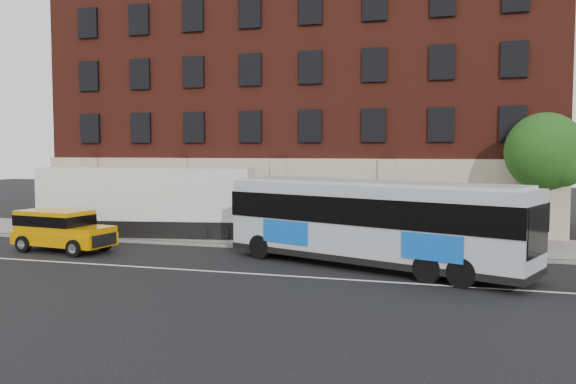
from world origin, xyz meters
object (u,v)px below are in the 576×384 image
(street_tree, at_px, (546,155))
(yellow_suv, at_px, (60,228))
(sign_pole, at_px, (89,212))
(city_bus, at_px, (372,220))
(shipping_container, at_px, (147,203))

(street_tree, bearing_deg, yellow_suv, -162.52)
(sign_pole, relative_size, yellow_suv, 0.50)
(sign_pole, height_order, street_tree, street_tree)
(city_bus, bearing_deg, street_tree, 43.29)
(sign_pole, distance_m, shipping_container, 2.94)
(city_bus, xyz_separation_m, yellow_suv, (-14.26, -0.10, -0.81))
(sign_pole, height_order, shipping_container, shipping_container)
(city_bus, relative_size, shipping_container, 1.11)
(city_bus, bearing_deg, sign_pole, 167.79)
(yellow_suv, bearing_deg, street_tree, 17.48)
(yellow_suv, bearing_deg, sign_pole, 103.18)
(sign_pole, xyz_separation_m, street_tree, (22.04, 3.34, 2.96))
(street_tree, height_order, yellow_suv, street_tree)
(city_bus, distance_m, shipping_container, 13.34)
(city_bus, height_order, shipping_container, shipping_container)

